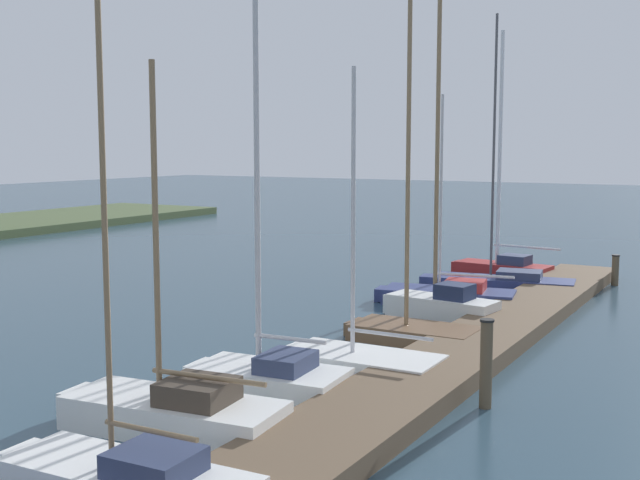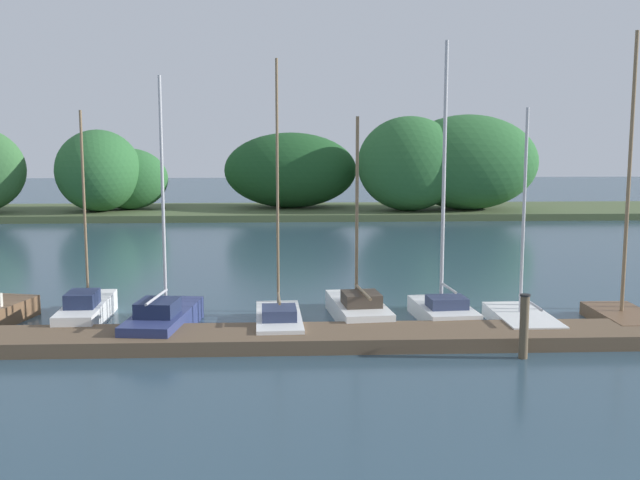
% 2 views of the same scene
% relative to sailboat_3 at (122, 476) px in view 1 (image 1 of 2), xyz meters
% --- Properties ---
extents(dock_pier, '(29.61, 1.80, 0.35)m').
position_rel_sailboat_3_xyz_m(dock_pier, '(5.51, -1.40, -0.14)').
color(dock_pier, brown).
rests_on(dock_pier, ground).
extents(sailboat_3, '(1.27, 3.58, 6.94)m').
position_rel_sailboat_3_xyz_m(sailboat_3, '(0.00, 0.00, 0.00)').
color(sailboat_3, white).
rests_on(sailboat_3, ground).
extents(sailboat_4, '(1.62, 3.71, 5.53)m').
position_rel_sailboat_3_xyz_m(sailboat_4, '(2.16, 1.09, 0.03)').
color(sailboat_4, white).
rests_on(sailboat_4, ground).
extents(sailboat_5, '(1.55, 2.96, 7.50)m').
position_rel_sailboat_3_xyz_m(sailboat_5, '(4.47, 0.88, 0.07)').
color(sailboat_5, white).
rests_on(sailboat_5, ground).
extents(sailboat_6, '(1.40, 3.17, 5.74)m').
position_rel_sailboat_3_xyz_m(sailboat_6, '(6.40, 0.08, -0.06)').
color(sailboat_6, white).
rests_on(sailboat_6, ground).
extents(sailboat_7, '(1.36, 2.95, 7.69)m').
position_rel_sailboat_3_xyz_m(sailboat_7, '(9.20, 0.20, 0.04)').
color(sailboat_7, brown).
rests_on(sailboat_7, ground).
extents(sailboat_8, '(1.30, 3.00, 8.01)m').
position_rel_sailboat_3_xyz_m(sailboat_8, '(11.59, 0.43, 0.19)').
color(sailboat_8, white).
rests_on(sailboat_8, ground).
extents(sailboat_9, '(1.91, 3.86, 5.64)m').
position_rel_sailboat_3_xyz_m(sailboat_9, '(13.48, 0.98, -0.04)').
color(sailboat_9, navy).
rests_on(sailboat_9, ground).
extents(sailboat_10, '(1.93, 4.61, 8.06)m').
position_rel_sailboat_3_xyz_m(sailboat_10, '(16.29, 0.42, -0.02)').
color(sailboat_10, navy).
rests_on(sailboat_10, ground).
extents(sailboat_11, '(1.37, 3.62, 7.91)m').
position_rel_sailboat_3_xyz_m(sailboat_11, '(18.61, 1.02, 0.17)').
color(sailboat_11, maroon).
rests_on(sailboat_11, ground).
extents(mooring_piling_1, '(0.23, 0.23, 1.49)m').
position_rel_sailboat_3_xyz_m(mooring_piling_1, '(5.59, -2.71, 0.43)').
color(mooring_piling_1, brown).
rests_on(mooring_piling_1, ground).
extents(mooring_piling_2, '(0.25, 0.25, 0.95)m').
position_rel_sailboat_3_xyz_m(mooring_piling_2, '(18.92, -2.48, 0.16)').
color(mooring_piling_2, brown).
rests_on(mooring_piling_2, ground).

